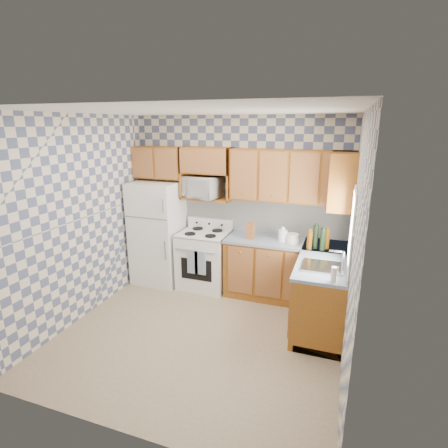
# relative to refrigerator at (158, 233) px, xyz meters

# --- Properties ---
(floor) EXTENTS (3.40, 3.40, 0.00)m
(floor) POSITION_rel_refrigerator_xyz_m (1.27, -1.25, -0.84)
(floor) COLOR #836E53
(floor) RESTS_ON ground
(back_wall) EXTENTS (3.40, 0.02, 2.70)m
(back_wall) POSITION_rel_refrigerator_xyz_m (1.27, 0.35, 0.51)
(back_wall) COLOR #4E5778
(back_wall) RESTS_ON ground
(right_wall) EXTENTS (0.02, 3.20, 2.70)m
(right_wall) POSITION_rel_refrigerator_xyz_m (2.97, -1.25, 0.51)
(right_wall) COLOR #4E5778
(right_wall) RESTS_ON ground
(backsplash_back) EXTENTS (2.60, 0.02, 0.56)m
(backsplash_back) POSITION_rel_refrigerator_xyz_m (1.68, 0.34, 0.36)
(backsplash_back) COLOR white
(backsplash_back) RESTS_ON back_wall
(backsplash_right) EXTENTS (0.02, 1.60, 0.56)m
(backsplash_right) POSITION_rel_refrigerator_xyz_m (2.96, -0.45, 0.36)
(backsplash_right) COLOR white
(backsplash_right) RESTS_ON right_wall
(refrigerator) EXTENTS (0.75, 0.70, 1.68)m
(refrigerator) POSITION_rel_refrigerator_xyz_m (0.00, 0.00, 0.00)
(refrigerator) COLOR white
(refrigerator) RESTS_ON floor
(stove_body) EXTENTS (0.76, 0.65, 0.90)m
(stove_body) POSITION_rel_refrigerator_xyz_m (0.80, 0.03, -0.39)
(stove_body) COLOR white
(stove_body) RESTS_ON floor
(cooktop) EXTENTS (0.76, 0.65, 0.02)m
(cooktop) POSITION_rel_refrigerator_xyz_m (0.80, 0.03, 0.07)
(cooktop) COLOR silver
(cooktop) RESTS_ON stove_body
(backguard) EXTENTS (0.76, 0.08, 0.17)m
(backguard) POSITION_rel_refrigerator_xyz_m (0.80, 0.30, 0.16)
(backguard) COLOR white
(backguard) RESTS_ON cooktop
(dish_towel_left) EXTENTS (0.18, 0.02, 0.37)m
(dish_towel_left) POSITION_rel_refrigerator_xyz_m (0.76, -0.32, -0.29)
(dish_towel_left) COLOR navy
(dish_towel_left) RESTS_ON stove_body
(dish_towel_right) EXTENTS (0.18, 0.02, 0.37)m
(dish_towel_right) POSITION_rel_refrigerator_xyz_m (0.88, -0.32, -0.29)
(dish_towel_right) COLOR navy
(dish_towel_right) RESTS_ON stove_body
(base_cabinets_back) EXTENTS (1.75, 0.60, 0.88)m
(base_cabinets_back) POSITION_rel_refrigerator_xyz_m (2.10, 0.05, -0.40)
(base_cabinets_back) COLOR brown
(base_cabinets_back) RESTS_ON floor
(base_cabinets_right) EXTENTS (0.60, 1.60, 0.88)m
(base_cabinets_right) POSITION_rel_refrigerator_xyz_m (2.67, -0.45, -0.40)
(base_cabinets_right) COLOR brown
(base_cabinets_right) RESTS_ON floor
(countertop_back) EXTENTS (1.77, 0.63, 0.04)m
(countertop_back) POSITION_rel_refrigerator_xyz_m (2.10, 0.05, 0.06)
(countertop_back) COLOR slate
(countertop_back) RESTS_ON base_cabinets_back
(countertop_right) EXTENTS (0.63, 1.60, 0.04)m
(countertop_right) POSITION_rel_refrigerator_xyz_m (2.67, -0.45, 0.06)
(countertop_right) COLOR slate
(countertop_right) RESTS_ON base_cabinets_right
(upper_cabinets_back) EXTENTS (1.75, 0.33, 0.74)m
(upper_cabinets_back) POSITION_rel_refrigerator_xyz_m (2.10, 0.19, 1.01)
(upper_cabinets_back) COLOR brown
(upper_cabinets_back) RESTS_ON back_wall
(upper_cabinets_fridge) EXTENTS (0.82, 0.33, 0.50)m
(upper_cabinets_fridge) POSITION_rel_refrigerator_xyz_m (-0.02, 0.19, 1.13)
(upper_cabinets_fridge) COLOR brown
(upper_cabinets_fridge) RESTS_ON back_wall
(upper_cabinets_right) EXTENTS (0.33, 0.70, 0.74)m
(upper_cabinets_right) POSITION_rel_refrigerator_xyz_m (2.81, 0.00, 1.01)
(upper_cabinets_right) COLOR brown
(upper_cabinets_right) RESTS_ON right_wall
(microwave_shelf) EXTENTS (0.80, 0.33, 0.03)m
(microwave_shelf) POSITION_rel_refrigerator_xyz_m (0.80, 0.19, 0.60)
(microwave_shelf) COLOR brown
(microwave_shelf) RESTS_ON back_wall
(microwave) EXTENTS (0.68, 0.53, 0.33)m
(microwave) POSITION_rel_refrigerator_xyz_m (0.72, 0.17, 0.78)
(microwave) COLOR white
(microwave) RESTS_ON microwave_shelf
(sink) EXTENTS (0.48, 0.40, 0.03)m
(sink) POSITION_rel_refrigerator_xyz_m (2.67, -0.80, 0.09)
(sink) COLOR #B7B7BC
(sink) RESTS_ON countertop_right
(window) EXTENTS (0.02, 0.66, 0.86)m
(window) POSITION_rel_refrigerator_xyz_m (2.96, -0.80, 0.61)
(window) COLOR white
(window) RESTS_ON right_wall
(bottle_0) EXTENTS (0.07, 0.07, 0.33)m
(bottle_0) POSITION_rel_refrigerator_xyz_m (2.52, -0.14, 0.24)
(bottle_0) COLOR black
(bottle_0) RESTS_ON countertop_back
(bottle_1) EXTENTS (0.07, 0.07, 0.31)m
(bottle_1) POSITION_rel_refrigerator_xyz_m (2.62, -0.20, 0.23)
(bottle_1) COLOR black
(bottle_1) RESTS_ON countertop_back
(bottle_2) EXTENTS (0.07, 0.07, 0.28)m
(bottle_2) POSITION_rel_refrigerator_xyz_m (2.67, -0.10, 0.22)
(bottle_2) COLOR #5F3709
(bottle_2) RESTS_ON countertop_back
(bottle_3) EXTENTS (0.07, 0.07, 0.26)m
(bottle_3) POSITION_rel_refrigerator_xyz_m (2.45, -0.21, 0.21)
(bottle_3) COLOR #5F3709
(bottle_3) RESTS_ON countertop_back
(knife_block) EXTENTS (0.11, 0.11, 0.24)m
(knife_block) POSITION_rel_refrigerator_xyz_m (1.58, -0.03, 0.20)
(knife_block) COLOR brown
(knife_block) RESTS_ON countertop_back
(electric_kettle) EXTENTS (0.13, 0.13, 0.17)m
(electric_kettle) POSITION_rel_refrigerator_xyz_m (2.05, 0.01, 0.16)
(electric_kettle) COLOR white
(electric_kettle) RESTS_ON countertop_back
(food_containers) EXTENTS (0.19, 0.19, 0.13)m
(food_containers) POSITION_rel_refrigerator_xyz_m (2.19, 0.00, 0.14)
(food_containers) COLOR silver
(food_containers) RESTS_ON countertop_back
(soap_bottle) EXTENTS (0.06, 0.06, 0.17)m
(soap_bottle) POSITION_rel_refrigerator_xyz_m (2.81, -1.17, 0.17)
(soap_bottle) COLOR silver
(soap_bottle) RESTS_ON countertop_right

